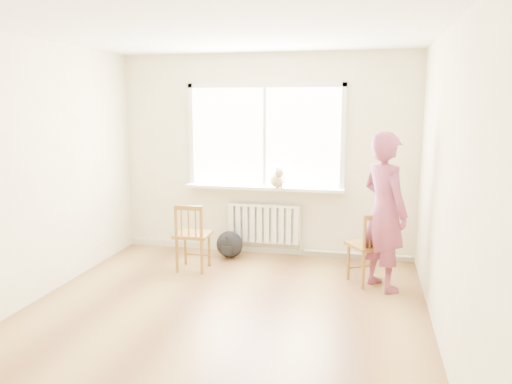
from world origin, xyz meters
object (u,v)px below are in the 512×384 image
Objects in this scene: person at (384,212)px; chair_right at (371,248)px; chair_left at (192,237)px; cat at (278,178)px; backpack at (230,244)px.

chair_right is at bearing 14.55° from person.
chair_left reaches higher than chair_right.
chair_left is at bearing -159.80° from cat.
chair_right is at bearing 178.08° from chair_left.
cat is (-1.34, 0.85, 0.20)m from person.
cat is (-1.21, 0.75, 0.65)m from chair_right.
person is 4.86× the size of backpack.
person reaches higher than backpack.
chair_right is 2.34× the size of backpack.
chair_left is 1.90× the size of cat.
backpack is at bearing -118.75° from chair_left.
chair_left is at bearing -33.00° from chair_right.
chair_right is 0.48m from person.
chair_left is at bearing -116.79° from backpack.
cat is 1.10m from backpack.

